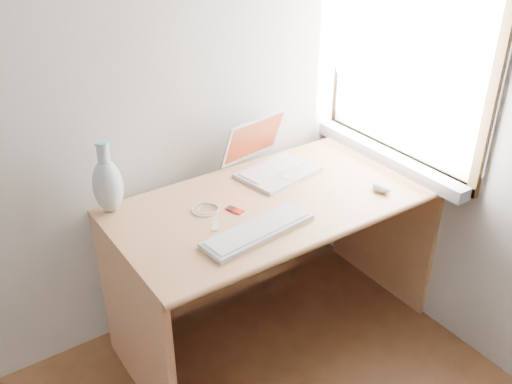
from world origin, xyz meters
TOP-DOWN VIEW (x-y plane):
  - window at (1.72, 1.30)m, footprint 0.11×0.99m
  - desk at (1.03, 1.40)m, footprint 1.45×0.72m
  - laptop at (1.17, 1.53)m, footprint 0.40×0.36m
  - external_keyboard at (0.81, 1.12)m, footprint 0.50×0.20m
  - mouse at (1.45, 1.09)m, footprint 0.06×0.10m
  - ipod at (0.82, 1.32)m, footprint 0.06×0.09m
  - cable_coil at (0.72, 1.39)m, footprint 0.13×0.13m
  - remote at (0.69, 1.26)m, footprint 0.06×0.07m
  - vase at (0.39, 1.61)m, footprint 0.12×0.12m

SIDE VIEW (x-z plane):
  - desk at x=1.03m, z-range 0.16..0.93m
  - remote at x=0.69m, z-range 0.77..0.77m
  - cable_coil at x=0.72m, z-range 0.77..0.77m
  - ipod at x=0.82m, z-range 0.76..0.77m
  - external_keyboard at x=0.81m, z-range 0.76..0.79m
  - mouse at x=1.45m, z-range 0.77..0.80m
  - laptop at x=1.17m, z-range 0.70..0.94m
  - vase at x=0.39m, z-range 0.73..1.05m
  - window at x=1.72m, z-range 0.72..1.83m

